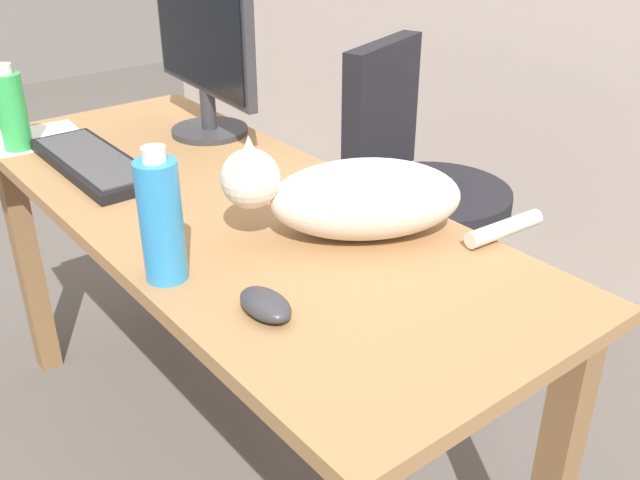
% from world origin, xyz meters
% --- Properties ---
extents(ground_plane, '(8.00, 8.00, 0.00)m').
position_xyz_m(ground_plane, '(0.00, 0.00, 0.00)').
color(ground_plane, '#59544F').
extents(desk, '(1.56, 0.61, 0.74)m').
position_xyz_m(desk, '(0.00, 0.00, 0.63)').
color(desk, '#9E7247').
rests_on(desk, ground_plane).
extents(office_chair, '(0.50, 0.48, 0.94)m').
position_xyz_m(office_chair, '(-0.13, 0.73, 0.41)').
color(office_chair, black).
rests_on(office_chair, ground_plane).
extents(monitor, '(0.48, 0.20, 0.41)m').
position_xyz_m(monitor, '(-0.39, 0.19, 0.97)').
color(monitor, '#333338').
rests_on(monitor, desk).
extents(keyboard, '(0.44, 0.15, 0.03)m').
position_xyz_m(keyboard, '(-0.34, -0.15, 0.76)').
color(keyboard, black).
rests_on(keyboard, desk).
extents(cat, '(0.37, 0.52, 0.20)m').
position_xyz_m(cat, '(0.29, 0.11, 0.83)').
color(cat, silver).
rests_on(cat, desk).
extents(computer_mouse, '(0.11, 0.06, 0.04)m').
position_xyz_m(computer_mouse, '(0.41, -0.18, 0.76)').
color(computer_mouse, '#333338').
rests_on(computer_mouse, desk).
extents(paper_sheet, '(0.24, 0.31, 0.00)m').
position_xyz_m(paper_sheet, '(-0.64, -0.21, 0.75)').
color(paper_sheet, white).
rests_on(paper_sheet, desk).
extents(water_bottle, '(0.07, 0.07, 0.21)m').
position_xyz_m(water_bottle, '(-0.58, -0.24, 0.84)').
color(water_bottle, green).
rests_on(water_bottle, desk).
extents(spray_bottle, '(0.07, 0.07, 0.24)m').
position_xyz_m(spray_bottle, '(0.22, -0.25, 0.85)').
color(spray_bottle, '#2D8CD1').
rests_on(spray_bottle, desk).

